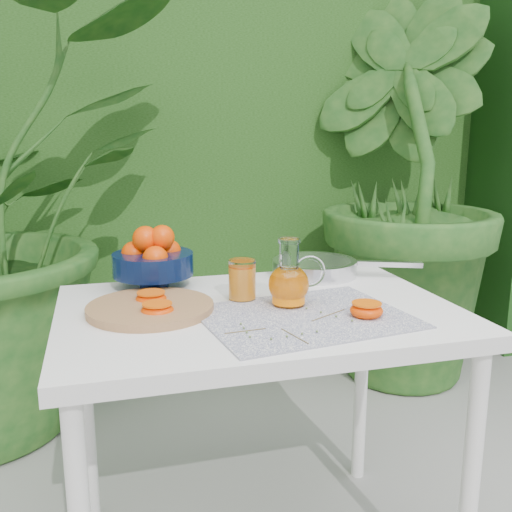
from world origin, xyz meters
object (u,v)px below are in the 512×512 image
object	(u,v)px
cutting_board	(150,308)
saute_pan	(316,267)
white_table	(258,337)
juice_pitcher	(289,282)
fruit_bowl	(153,259)

from	to	relation	value
cutting_board	saute_pan	bearing A→B (deg)	24.02
white_table	saute_pan	size ratio (longest dim) A/B	2.09
juice_pitcher	saute_pan	xyz separation A→B (m)	(0.18, 0.28, -0.04)
saute_pan	juice_pitcher	bearing A→B (deg)	-122.85
juice_pitcher	white_table	bearing A→B (deg)	170.89
cutting_board	saute_pan	world-z (taller)	saute_pan
fruit_bowl	cutting_board	bearing A→B (deg)	-97.64
cutting_board	fruit_bowl	world-z (taller)	fruit_bowl
fruit_bowl	saute_pan	xyz separation A→B (m)	(0.50, 0.00, -0.06)
juice_pitcher	cutting_board	bearing A→B (deg)	172.23
white_table	saute_pan	world-z (taller)	saute_pan
saute_pan	white_table	bearing A→B (deg)	-134.09
saute_pan	fruit_bowl	bearing A→B (deg)	-179.49
white_table	saute_pan	xyz separation A→B (m)	(0.26, 0.27, 0.11)
cutting_board	juice_pitcher	bearing A→B (deg)	-7.77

